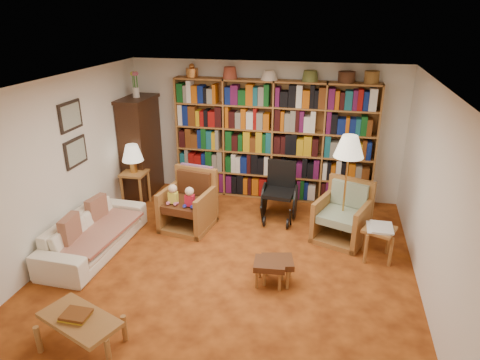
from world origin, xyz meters
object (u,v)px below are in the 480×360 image
(floor_lamp, at_px, (349,151))
(side_table_papers, at_px, (379,234))
(armchair_leather, at_px, (190,203))
(wheelchair, at_px, (280,193))
(coffee_table, at_px, (80,322))
(side_table_lamp, at_px, (135,181))
(footstool_a, at_px, (277,264))
(footstool_b, at_px, (270,266))
(sofa, at_px, (94,233))
(armchair_sage, at_px, (342,216))

(floor_lamp, relative_size, side_table_papers, 3.16)
(armchair_leather, xyz_separation_m, wheelchair, (1.40, 0.60, 0.06))
(side_table_papers, relative_size, coffee_table, 0.53)
(side_table_lamp, relative_size, coffee_table, 0.65)
(wheelchair, xyz_separation_m, floor_lamp, (1.04, -0.50, 0.98))
(footstool_a, height_order, coffee_table, coffee_table)
(side_table_lamp, bearing_deg, wheelchair, 1.84)
(side_table_lamp, distance_m, footstool_b, 3.34)
(wheelchair, height_order, footstool_b, wheelchair)
(armchair_leather, height_order, wheelchair, wheelchair)
(side_table_lamp, relative_size, side_table_papers, 1.21)
(sofa, xyz_separation_m, side_table_lamp, (-0.10, 1.61, 0.19))
(wheelchair, bearing_deg, footstool_a, -82.94)
(armchair_sage, height_order, side_table_papers, armchair_sage)
(coffee_table, bearing_deg, floor_lamp, 48.39)
(footstool_a, bearing_deg, floor_lamp, 59.76)
(side_table_lamp, relative_size, footstool_b, 1.48)
(armchair_sage, distance_m, floor_lamp, 1.08)
(armchair_sage, bearing_deg, sofa, -160.83)
(side_table_lamp, height_order, coffee_table, side_table_lamp)
(armchair_sage, relative_size, coffee_table, 1.01)
(wheelchair, distance_m, side_table_papers, 1.84)
(wheelchair, relative_size, side_table_papers, 1.88)
(armchair_sage, distance_m, footstool_b, 1.75)
(side_table_papers, bearing_deg, wheelchair, 146.92)
(side_table_papers, height_order, coffee_table, side_table_papers)
(sofa, xyz_separation_m, armchair_leather, (1.11, 1.09, 0.11))
(wheelchair, bearing_deg, footstool_b, -85.81)
(side_table_papers, xyz_separation_m, coffee_table, (-3.16, -2.49, -0.08))
(side_table_lamp, relative_size, wheelchair, 0.64)
(armchair_leather, bearing_deg, armchair_sage, 3.37)
(armchair_sage, bearing_deg, wheelchair, 156.08)
(armchair_leather, height_order, footstool_b, armchair_leather)
(armchair_leather, xyz_separation_m, footstool_a, (1.64, -1.29, -0.11))
(floor_lamp, bearing_deg, coffee_table, -131.61)
(side_table_papers, bearing_deg, sofa, -170.42)
(coffee_table, bearing_deg, armchair_leather, 85.86)
(sofa, height_order, floor_lamp, floor_lamp)
(sofa, bearing_deg, coffee_table, -152.21)
(armchair_leather, distance_m, wheelchair, 1.53)
(coffee_table, bearing_deg, sofa, 116.52)
(floor_lamp, bearing_deg, armchair_leather, -177.73)
(floor_lamp, relative_size, coffee_table, 1.69)
(sofa, height_order, armchair_sage, armchair_sage)
(side_table_lamp, bearing_deg, footstool_a, -32.42)
(side_table_lamp, bearing_deg, sofa, -86.44)
(side_table_lamp, height_order, side_table_papers, side_table_lamp)
(wheelchair, bearing_deg, floor_lamp, -25.85)
(sofa, height_order, footstool_a, sofa)
(side_table_papers, distance_m, coffee_table, 4.02)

